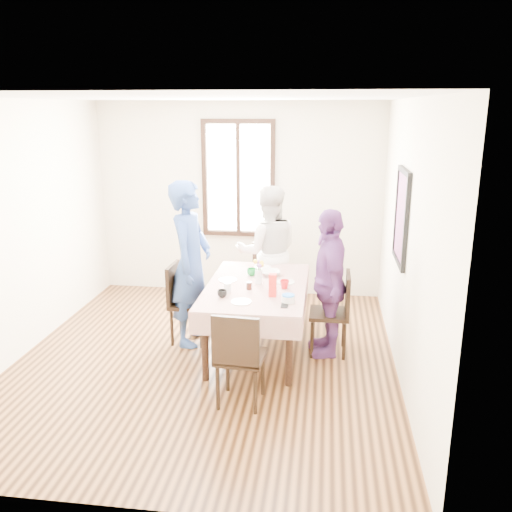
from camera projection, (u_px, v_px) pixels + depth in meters
The scene contains 31 objects.
ground at pixel (206, 359), 5.77m from camera, with size 4.50×4.50×0.00m, color black.
back_wall at pixel (239, 200), 7.56m from camera, with size 4.00×4.00×0.00m, color #F1E5C5.
right_wall at pixel (406, 243), 5.16m from camera, with size 4.50×4.50×0.00m, color #F1E5C5.
window_frame at pixel (238, 179), 7.46m from camera, with size 1.02×0.06×1.62m, color black.
window_pane at pixel (239, 179), 7.47m from camera, with size 0.90×0.02×1.50m, color white.
art_poster at pixel (402, 217), 5.39m from camera, with size 0.04×0.76×0.96m, color red.
dining_table at pixel (257, 318), 5.89m from camera, with size 0.94×1.60×0.75m, color black.
tablecloth at pixel (257, 285), 5.79m from camera, with size 1.06×1.72×0.01m, color #5A0904.
chair_left at pixel (190, 303), 6.11m from camera, with size 0.42×0.42×0.91m, color black.
chair_right at pixel (329, 313), 5.82m from camera, with size 0.42×0.42×0.91m, color black.
chair_far at pixel (268, 280), 6.92m from camera, with size 0.42×0.42×0.91m, color black.
chair_near at pixel (241, 356), 4.81m from camera, with size 0.42×0.42×0.91m, color black.
person_left at pixel (190, 264), 5.98m from camera, with size 0.68×0.44×1.86m, color navy.
person_far at pixel (268, 252), 6.80m from camera, with size 0.82×0.64×1.69m, color silver.
person_right at pixel (328, 283), 5.73m from camera, with size 0.94×0.39×1.61m, color #613171.
mug_black at pixel (222, 294), 5.41m from camera, with size 0.10×0.10×0.08m, color black.
mug_flag at pixel (285, 284), 5.66m from camera, with size 0.10×0.10×0.09m, color red.
mug_green at pixel (252, 272), 6.09m from camera, with size 0.11×0.11×0.08m, color #0C7226.
serving_bowl at pixel (270, 273), 6.11m from camera, with size 0.22×0.22×0.05m, color white.
juice_carton at pixel (273, 285), 5.41m from camera, with size 0.08×0.08×0.24m, color red.
butter_tub at pixel (288, 299), 5.26m from camera, with size 0.14×0.14×0.07m, color white.
jam_jar at pixel (249, 286), 5.63m from camera, with size 0.06×0.06×0.08m, color black.
drinking_glass at pixel (227, 288), 5.54m from camera, with size 0.07×0.07×0.11m, color silver.
smartphone at pixel (285, 305), 5.18m from camera, with size 0.07×0.14×0.01m, color black.
flower_vase at pixel (258, 277), 5.82m from camera, with size 0.07×0.07×0.15m, color silver.
plate_left at pixel (228, 280), 5.93m from camera, with size 0.20×0.20×0.01m, color white.
plate_right at pixel (286, 282), 5.86m from camera, with size 0.20×0.20×0.01m, color white.
plate_far at pixel (263, 267), 6.39m from camera, with size 0.20×0.20×0.01m, color white.
plate_near at pixel (241, 302), 5.27m from camera, with size 0.20×0.20×0.01m, color white.
butter_lid at pixel (288, 295), 5.25m from camera, with size 0.12×0.12×0.01m, color blue.
flower_bunch at pixel (259, 266), 5.79m from camera, with size 0.09×0.09×0.10m, color yellow, non-canonical shape.
Camera 1 is at (1.22, -5.15, 2.62)m, focal length 37.69 mm.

